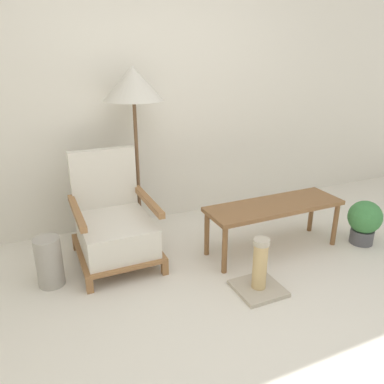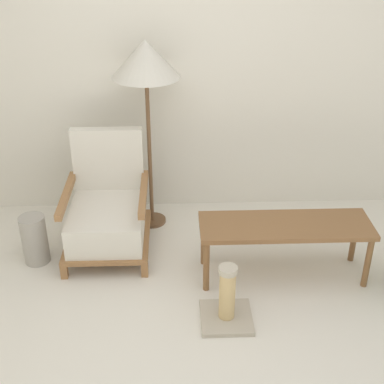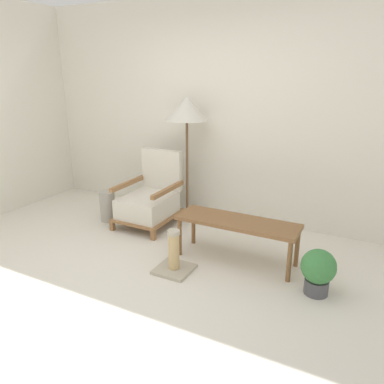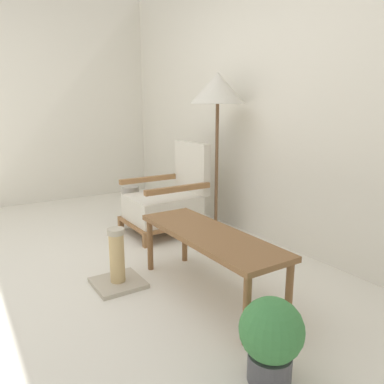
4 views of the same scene
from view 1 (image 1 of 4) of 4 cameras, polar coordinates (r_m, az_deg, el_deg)
name	(u,v)px [view 1 (image 1 of 4)]	position (r m, az deg, el deg)	size (l,w,h in m)	color
ground_plane	(267,341)	(2.50, 11.34, -21.43)	(14.00, 14.00, 0.00)	silver
wall_back	(152,86)	(3.72, -6.15, 15.73)	(8.00, 0.06, 2.70)	silver
armchair	(114,225)	(3.17, -11.79, -4.90)	(0.64, 0.75, 0.89)	olive
floor_lamp	(133,88)	(3.31, -8.94, 15.43)	(0.51, 0.51, 1.55)	brown
coffee_table	(274,210)	(3.30, 12.42, -2.63)	(1.21, 0.39, 0.44)	brown
vase	(49,262)	(3.02, -20.93, -9.91)	(0.19, 0.19, 0.39)	#9E998E
potted_plant	(364,220)	(3.74, 24.78, -3.95)	(0.30, 0.30, 0.41)	#4C4C51
scratching_post	(259,274)	(2.83, 10.20, -12.23)	(0.34, 0.34, 0.42)	#B2A893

